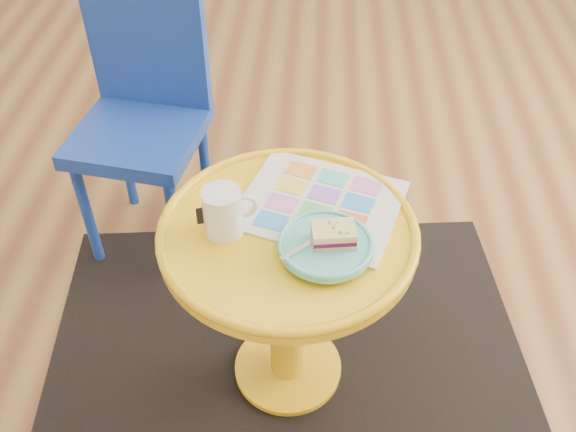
{
  "coord_description": "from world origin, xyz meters",
  "views": [
    {
      "loc": [
        -0.01,
        -1.45,
        1.49
      ],
      "look_at": [
        -0.07,
        -0.46,
        0.57
      ],
      "focal_mm": 40.0,
      "sensor_mm": 36.0,
      "label": 1
    }
  ],
  "objects_px": {
    "chair": "(143,109)",
    "newspaper": "(320,204)",
    "mug": "(224,210)",
    "side_table": "(288,276)",
    "plate": "(326,246)"
  },
  "relations": [
    {
      "from": "chair",
      "to": "mug",
      "type": "distance_m",
      "value": 0.66
    },
    {
      "from": "side_table",
      "to": "newspaper",
      "type": "relative_size",
      "value": 1.64
    },
    {
      "from": "side_table",
      "to": "mug",
      "type": "height_order",
      "value": "mug"
    },
    {
      "from": "chair",
      "to": "side_table",
      "type": "bearing_deg",
      "value": -41.32
    },
    {
      "from": "newspaper",
      "to": "plate",
      "type": "bearing_deg",
      "value": -66.35
    },
    {
      "from": "mug",
      "to": "plate",
      "type": "relative_size",
      "value": 0.6
    },
    {
      "from": "newspaper",
      "to": "mug",
      "type": "bearing_deg",
      "value": -137.13
    },
    {
      "from": "newspaper",
      "to": "plate",
      "type": "height_order",
      "value": "plate"
    },
    {
      "from": "side_table",
      "to": "newspaper",
      "type": "distance_m",
      "value": 0.19
    },
    {
      "from": "side_table",
      "to": "chair",
      "type": "xyz_separation_m",
      "value": [
        -0.45,
        0.56,
        0.07
      ]
    },
    {
      "from": "chair",
      "to": "newspaper",
      "type": "height_order",
      "value": "chair"
    },
    {
      "from": "side_table",
      "to": "newspaper",
      "type": "bearing_deg",
      "value": 50.77
    },
    {
      "from": "side_table",
      "to": "plate",
      "type": "xyz_separation_m",
      "value": [
        0.08,
        -0.06,
        0.17
      ]
    },
    {
      "from": "chair",
      "to": "mug",
      "type": "height_order",
      "value": "chair"
    },
    {
      "from": "newspaper",
      "to": "mug",
      "type": "relative_size",
      "value": 2.93
    }
  ]
}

